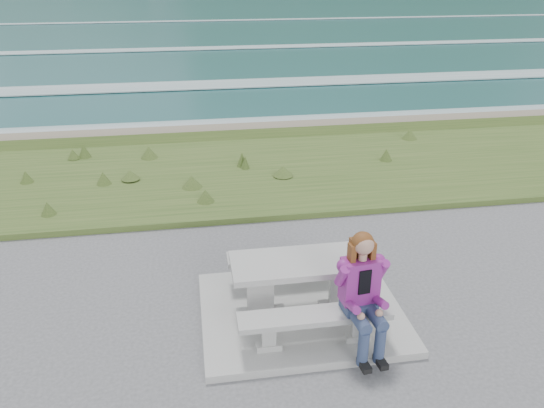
{
  "coord_description": "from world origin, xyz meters",
  "views": [
    {
      "loc": [
        -1.28,
        -5.56,
        4.29
      ],
      "look_at": [
        -0.2,
        1.2,
        1.08
      ],
      "focal_mm": 35.0,
      "sensor_mm": 36.0,
      "label": 1
    }
  ],
  "objects_px": {
    "bench_landward": "(315,321)",
    "picnic_table": "(303,271)",
    "bench_seaward": "(292,259)",
    "seated_woman": "(364,310)"
  },
  "relations": [
    {
      "from": "bench_landward",
      "to": "seated_woman",
      "type": "height_order",
      "value": "seated_woman"
    },
    {
      "from": "picnic_table",
      "to": "seated_woman",
      "type": "relative_size",
      "value": 1.24
    },
    {
      "from": "bench_seaward",
      "to": "seated_woman",
      "type": "relative_size",
      "value": 1.24
    },
    {
      "from": "bench_seaward",
      "to": "seated_woman",
      "type": "height_order",
      "value": "seated_woman"
    },
    {
      "from": "bench_landward",
      "to": "seated_woman",
      "type": "bearing_deg",
      "value": -14.48
    },
    {
      "from": "picnic_table",
      "to": "bench_seaward",
      "type": "xyz_separation_m",
      "value": [
        0.0,
        0.7,
        -0.23
      ]
    },
    {
      "from": "bench_seaward",
      "to": "seated_woman",
      "type": "bearing_deg",
      "value": -70.85
    },
    {
      "from": "bench_landward",
      "to": "bench_seaward",
      "type": "distance_m",
      "value": 1.4
    },
    {
      "from": "bench_landward",
      "to": "picnic_table",
      "type": "bearing_deg",
      "value": 90.0
    },
    {
      "from": "bench_landward",
      "to": "bench_seaward",
      "type": "bearing_deg",
      "value": 90.0
    }
  ]
}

